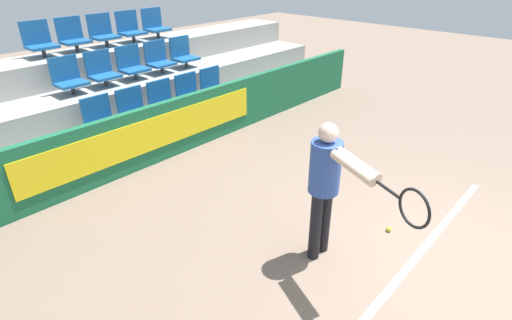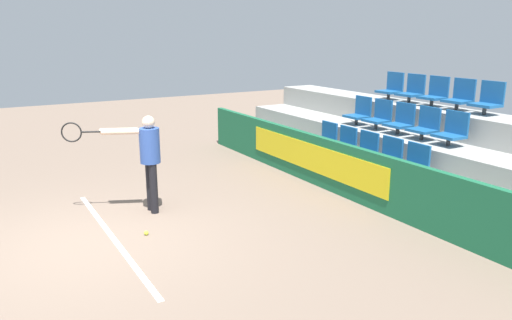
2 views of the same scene
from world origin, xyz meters
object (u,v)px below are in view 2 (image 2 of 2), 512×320
object	(u,v)px
stadium_chair_0	(325,138)
stadium_chair_11	(412,90)
stadium_chair_3	(388,156)
tennis_ball	(146,233)
stadium_chair_12	(435,93)
stadium_chair_5	(359,112)
stadium_chair_8	(425,125)
stadium_chair_4	(414,164)
stadium_chair_9	(452,131)
stadium_chair_2	(365,150)
stadium_chair_14	(488,100)
stadium_chair_13	(460,96)
tennis_player	(146,153)
stadium_chair_6	(379,116)
stadium_chair_7	(401,120)
stadium_chair_10	(392,87)
stadium_chair_1	(344,144)

from	to	relation	value
stadium_chair_0	stadium_chair_11	xyz separation A→B (m)	(0.60, 1.81, 0.96)
stadium_chair_3	tennis_ball	xyz separation A→B (m)	(-0.43, -4.36, -0.72)
stadium_chair_0	stadium_chair_12	bearing A→B (deg)	56.26
stadium_chair_5	stadium_chair_8	distance (m)	1.81
stadium_chair_4	stadium_chair_9	distance (m)	1.02
stadium_chair_2	stadium_chair_12	world-z (taller)	stadium_chair_12
stadium_chair_2	stadium_chair_8	bearing A→B (deg)	56.26
tennis_ball	stadium_chair_12	bearing A→B (deg)	91.56
stadium_chair_4	stadium_chair_14	xyz separation A→B (m)	(0.00, 1.81, 0.96)
stadium_chair_8	stadium_chair_13	xyz separation A→B (m)	(0.00, 0.90, 0.48)
tennis_player	tennis_ball	world-z (taller)	tennis_player
stadium_chair_9	stadium_chair_13	bearing A→B (deg)	123.74
stadium_chair_0	stadium_chair_12	world-z (taller)	stadium_chair_12
stadium_chair_0	stadium_chair_13	distance (m)	2.73
stadium_chair_6	stadium_chair_5	bearing A→B (deg)	180.00
stadium_chair_0	stadium_chair_7	bearing A→B (deg)	36.82
stadium_chair_2	stadium_chair_9	world-z (taller)	stadium_chair_9
stadium_chair_2	stadium_chair_12	size ratio (longest dim) A/B	1.00
stadium_chair_2	stadium_chair_4	xyz separation A→B (m)	(1.21, 0.00, 0.00)
stadium_chair_6	tennis_player	world-z (taller)	tennis_player
stadium_chair_5	tennis_ball	bearing A→B (deg)	-75.37
stadium_chair_4	stadium_chair_10	size ratio (longest dim) A/B	1.00
stadium_chair_5	stadium_chair_7	world-z (taller)	same
stadium_chair_5	stadium_chair_7	size ratio (longest dim) A/B	1.00
stadium_chair_1	stadium_chair_2	bearing A→B (deg)	0.00
stadium_chair_3	stadium_chair_10	xyz separation A→B (m)	(-1.81, 1.81, 0.96)
stadium_chair_5	stadium_chair_14	bearing A→B (deg)	20.52
stadium_chair_0	stadium_chair_9	xyz separation A→B (m)	(2.41, 0.90, 0.48)
stadium_chair_1	stadium_chair_10	size ratio (longest dim) A/B	1.00
stadium_chair_14	stadium_chair_2	bearing A→B (deg)	-123.74
stadium_chair_0	stadium_chair_5	size ratio (longest dim) A/B	1.00
stadium_chair_13	tennis_ball	distance (m)	6.40
stadium_chair_1	stadium_chair_13	xyz separation A→B (m)	(1.21, 1.81, 0.96)
stadium_chair_4	stadium_chair_3	bearing A→B (deg)	180.00
stadium_chair_0	tennis_player	world-z (taller)	tennis_player
stadium_chair_8	stadium_chair_14	xyz separation A→B (m)	(0.60, 0.90, 0.48)
stadium_chair_12	stadium_chair_7	bearing A→B (deg)	-90.00
stadium_chair_3	stadium_chair_5	size ratio (longest dim) A/B	1.00
stadium_chair_8	stadium_chair_14	world-z (taller)	stadium_chair_14
stadium_chair_4	stadium_chair_14	world-z (taller)	stadium_chair_14
stadium_chair_3	stadium_chair_12	bearing A→B (deg)	108.47
stadium_chair_3	stadium_chair_14	xyz separation A→B (m)	(0.60, 1.81, 0.96)
stadium_chair_11	stadium_chair_14	xyz separation A→B (m)	(1.81, 0.00, 0.00)
tennis_player	stadium_chair_7	bearing A→B (deg)	104.54
stadium_chair_5	stadium_chair_8	size ratio (longest dim) A/B	1.00
stadium_chair_1	tennis_player	xyz separation A→B (m)	(-0.19, -4.00, 0.25)
stadium_chair_7	tennis_ball	size ratio (longest dim) A/B	9.17
stadium_chair_3	stadium_chair_7	size ratio (longest dim) A/B	1.00
stadium_chair_1	tennis_ball	size ratio (longest dim) A/B	9.17
stadium_chair_3	stadium_chair_13	world-z (taller)	stadium_chair_13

